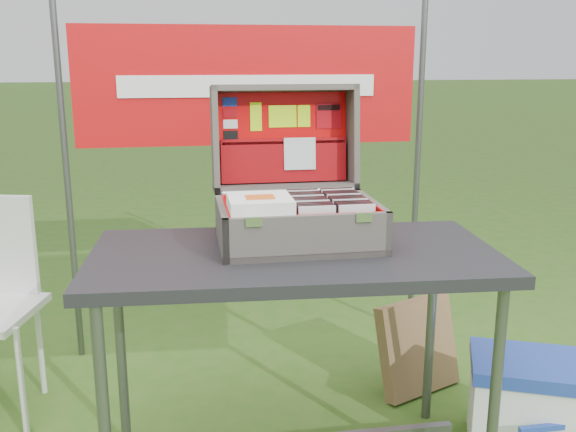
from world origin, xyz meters
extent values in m
cube|color=black|center=(0.02, 0.01, 0.80)|extent=(1.35, 0.73, 0.04)
cylinder|color=#59595B|center=(-0.57, -0.26, 0.39)|extent=(0.04, 0.04, 0.78)
cylinder|color=#59595B|center=(0.62, -0.26, 0.39)|extent=(0.04, 0.04, 0.78)
cylinder|color=#59595B|center=(-0.57, 0.28, 0.39)|extent=(0.04, 0.04, 0.78)
cylinder|color=#59595B|center=(0.62, 0.28, 0.39)|extent=(0.04, 0.04, 0.78)
cube|color=#5B564E|center=(0.05, 0.08, 0.83)|extent=(0.53, 0.38, 0.02)
cube|color=#5B564E|center=(0.05, -0.09, 0.89)|extent=(0.53, 0.02, 0.14)
cube|color=#5B564E|center=(0.05, 0.26, 0.89)|extent=(0.53, 0.02, 0.14)
cube|color=#5B564E|center=(-0.20, 0.08, 0.89)|extent=(0.02, 0.38, 0.14)
cube|color=#5B564E|center=(0.31, 0.08, 0.89)|extent=(0.02, 0.38, 0.14)
cube|color=#CC0402|center=(0.05, 0.08, 0.84)|extent=(0.49, 0.34, 0.01)
cube|color=silver|center=(-0.12, -0.10, 0.95)|extent=(0.05, 0.01, 0.03)
cube|color=silver|center=(0.22, -0.10, 0.95)|extent=(0.05, 0.01, 0.03)
cylinder|color=silver|center=(0.05, 0.27, 0.96)|extent=(0.48, 0.02, 0.02)
cube|color=#5B564E|center=(0.05, 0.42, 1.14)|extent=(0.53, 0.06, 0.38)
cube|color=#5B564E|center=(0.05, 0.38, 1.32)|extent=(0.53, 0.14, 0.03)
cube|color=#5B564E|center=(0.05, 0.34, 0.96)|extent=(0.53, 0.14, 0.03)
cube|color=#5B564E|center=(-0.20, 0.36, 1.14)|extent=(0.02, 0.18, 0.39)
cube|color=#5B564E|center=(0.31, 0.36, 1.14)|extent=(0.02, 0.18, 0.39)
cube|color=#CC0402|center=(0.05, 0.41, 1.14)|extent=(0.48, 0.04, 0.33)
cube|color=#CC0402|center=(0.05, -0.08, 0.90)|extent=(0.49, 0.01, 0.12)
cube|color=#CC0402|center=(0.05, 0.25, 0.90)|extent=(0.49, 0.01, 0.12)
cube|color=#CC0402|center=(-0.19, 0.08, 0.90)|extent=(0.01, 0.34, 0.12)
cube|color=#CC0402|center=(0.29, 0.08, 0.90)|extent=(0.01, 0.34, 0.12)
cube|color=maroon|center=(0.05, 0.38, 1.05)|extent=(0.47, 0.05, 0.15)
cube|color=maroon|center=(0.05, 0.38, 1.13)|extent=(0.46, 0.02, 0.02)
cube|color=silver|center=(0.11, 0.37, 1.08)|extent=(0.12, 0.02, 0.12)
cube|color=#1933B2|center=(-0.14, 0.42, 1.27)|extent=(0.05, 0.01, 0.03)
cube|color=#A2040D|center=(-0.14, 0.41, 1.23)|extent=(0.05, 0.01, 0.03)
cube|color=white|center=(-0.14, 0.41, 1.19)|extent=(0.05, 0.01, 0.03)
cube|color=black|center=(-0.14, 0.40, 1.15)|extent=(0.05, 0.01, 0.03)
cube|color=#BAF10C|center=(-0.05, 0.41, 1.22)|extent=(0.04, 0.01, 0.10)
cube|color=#BAF10C|center=(0.05, 0.41, 1.22)|extent=(0.10, 0.01, 0.08)
cube|color=#BAF10C|center=(0.13, 0.41, 1.22)|extent=(0.05, 0.01, 0.08)
cube|color=#A2040D|center=(0.23, 0.41, 1.22)|extent=(0.09, 0.01, 0.09)
cube|color=black|center=(0.23, 0.41, 1.25)|extent=(0.09, 0.01, 0.02)
cube|color=silver|center=(0.08, -0.06, 0.91)|extent=(0.12, 0.01, 0.13)
cube|color=black|center=(0.08, -0.04, 0.91)|extent=(0.12, 0.01, 0.13)
cube|color=black|center=(0.08, -0.02, 0.91)|extent=(0.12, 0.01, 0.13)
cube|color=black|center=(0.08, 0.00, 0.91)|extent=(0.12, 0.01, 0.13)
cube|color=silver|center=(0.08, 0.02, 0.91)|extent=(0.12, 0.01, 0.13)
cube|color=black|center=(0.08, 0.05, 0.91)|extent=(0.12, 0.01, 0.13)
cube|color=black|center=(0.08, 0.07, 0.91)|extent=(0.12, 0.01, 0.13)
cube|color=black|center=(0.08, 0.09, 0.91)|extent=(0.12, 0.01, 0.13)
cube|color=silver|center=(0.08, 0.11, 0.91)|extent=(0.12, 0.01, 0.13)
cube|color=black|center=(0.08, 0.13, 0.91)|extent=(0.12, 0.01, 0.13)
cube|color=black|center=(0.08, 0.15, 0.91)|extent=(0.12, 0.01, 0.13)
cube|color=black|center=(0.08, 0.17, 0.91)|extent=(0.12, 0.01, 0.13)
cube|color=silver|center=(0.08, 0.19, 0.91)|extent=(0.12, 0.01, 0.13)
cube|color=black|center=(0.08, 0.21, 0.91)|extent=(0.12, 0.01, 0.13)
cube|color=silver|center=(0.21, -0.06, 0.91)|extent=(0.12, 0.01, 0.13)
cube|color=black|center=(0.21, -0.04, 0.91)|extent=(0.12, 0.01, 0.13)
cube|color=black|center=(0.21, -0.02, 0.91)|extent=(0.12, 0.01, 0.13)
cube|color=black|center=(0.21, 0.00, 0.91)|extent=(0.12, 0.01, 0.13)
cube|color=silver|center=(0.21, 0.02, 0.91)|extent=(0.12, 0.01, 0.13)
cube|color=black|center=(0.21, 0.05, 0.91)|extent=(0.12, 0.01, 0.13)
cube|color=black|center=(0.21, 0.07, 0.91)|extent=(0.12, 0.01, 0.13)
cube|color=black|center=(0.21, 0.09, 0.91)|extent=(0.12, 0.01, 0.13)
cube|color=silver|center=(0.21, 0.11, 0.91)|extent=(0.12, 0.01, 0.13)
cube|color=black|center=(0.21, 0.13, 0.91)|extent=(0.12, 0.01, 0.13)
cube|color=black|center=(0.21, 0.15, 0.91)|extent=(0.12, 0.01, 0.13)
cube|color=black|center=(0.21, 0.17, 0.91)|extent=(0.12, 0.01, 0.13)
cube|color=silver|center=(0.21, 0.19, 0.91)|extent=(0.12, 0.01, 0.13)
cube|color=black|center=(0.21, 0.21, 0.91)|extent=(0.12, 0.01, 0.13)
cube|color=white|center=(-0.09, 0.01, 0.96)|extent=(0.20, 0.20, 0.00)
cube|color=white|center=(-0.09, 0.01, 0.97)|extent=(0.20, 0.20, 0.00)
cube|color=white|center=(-0.09, 0.01, 0.97)|extent=(0.20, 0.20, 0.00)
cube|color=white|center=(-0.09, 0.01, 0.98)|extent=(0.20, 0.20, 0.00)
cube|color=white|center=(-0.09, 0.01, 0.98)|extent=(0.20, 0.20, 0.00)
cube|color=white|center=(-0.09, 0.01, 0.99)|extent=(0.20, 0.20, 0.00)
cube|color=white|center=(-0.09, 0.01, 0.99)|extent=(0.20, 0.20, 0.00)
cube|color=white|center=(-0.09, 0.01, 1.00)|extent=(0.20, 0.20, 0.00)
cube|color=#D85919|center=(-0.09, 0.00, 1.00)|extent=(0.09, 0.07, 0.00)
cube|color=white|center=(0.89, 0.00, 0.16)|extent=(0.48, 0.43, 0.32)
cube|color=#1F3A9A|center=(0.89, 0.00, 0.34)|extent=(0.51, 0.45, 0.05)
cube|color=#1F3A9A|center=(0.89, -0.17, 0.20)|extent=(0.25, 0.02, 0.02)
cylinder|color=silver|center=(-0.96, 0.40, 0.23)|extent=(0.02, 0.02, 0.45)
cylinder|color=silver|center=(-0.96, 0.74, 0.23)|extent=(0.02, 0.02, 0.45)
cylinder|color=silver|center=(-0.96, 0.76, 0.66)|extent=(0.02, 0.02, 0.42)
cube|color=olive|center=(0.66, 0.50, 0.20)|extent=(0.42, 0.30, 0.41)
cylinder|color=#59595B|center=(-0.85, 1.10, 0.85)|extent=(0.03, 0.03, 1.70)
cylinder|color=#59595B|center=(0.85, 1.10, 0.85)|extent=(0.03, 0.03, 1.70)
cube|color=#B40B0E|center=(0.00, 1.09, 1.30)|extent=(1.60, 0.02, 0.55)
cube|color=white|center=(0.00, 1.08, 1.30)|extent=(1.20, 0.00, 0.10)
camera|label=1|loc=(-0.33, -1.95, 1.43)|focal=40.00mm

